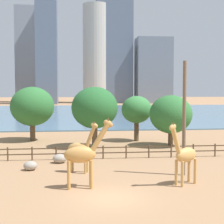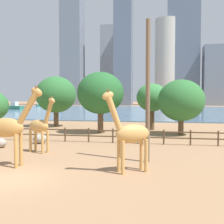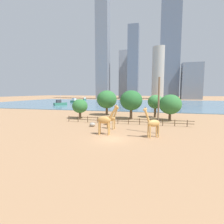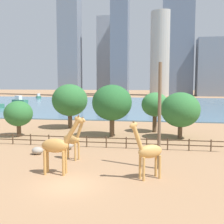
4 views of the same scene
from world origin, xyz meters
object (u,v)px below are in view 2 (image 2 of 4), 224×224
object	(u,v)px
giraffe_tall	(40,126)
giraffe_young	(130,133)
boulder_near_fence	(40,139)
tree_left_small	(100,93)
tree_right_small	(56,95)
utility_pole	(148,91)
boat_barge	(16,107)
tree_left_large	(152,98)
giraffe_companion	(9,128)
tree_right_tall	(181,100)
boat_ferry	(38,105)
boulder_by_pole	(0,143)

from	to	relation	value
giraffe_tall	giraffe_young	distance (m)	8.43
boulder_near_fence	giraffe_tall	bearing A→B (deg)	-64.48
boulder_near_fence	tree_left_small	bearing A→B (deg)	65.83
giraffe_young	tree_right_small	world-z (taller)	tree_right_small
utility_pole	tree_left_small	size ratio (longest dim) A/B	1.27
giraffe_young	boat_barge	bearing A→B (deg)	-88.64
giraffe_tall	boulder_near_fence	distance (m)	4.55
tree_left_large	boat_barge	size ratio (longest dim) A/B	0.92
giraffe_companion	tree_right_tall	distance (m)	19.60
giraffe_companion	tree_left_small	size ratio (longest dim) A/B	0.69
tree_right_tall	boat_ferry	bearing A→B (deg)	123.57
boat_barge	boulder_near_fence	bearing A→B (deg)	-37.73
boat_ferry	boat_barge	distance (m)	32.87
giraffe_young	boat_barge	size ratio (longest dim) A/B	0.72
boulder_by_pole	tree_left_large	size ratio (longest dim) A/B	0.19
tree_left_large	boat_ferry	bearing A→B (deg)	123.35
utility_pole	boat_barge	bearing A→B (deg)	124.91
giraffe_companion	utility_pole	size ratio (longest dim) A/B	0.54
giraffe_tall	giraffe_young	world-z (taller)	giraffe_young
boulder_by_pole	tree_right_small	distance (m)	17.32
giraffe_companion	tree_left_large	xyz separation A→B (m)	(7.40, 20.68, 1.75)
tree_right_small	boat_barge	world-z (taller)	tree_right_small
giraffe_companion	boat_ferry	bearing A→B (deg)	112.89
tree_left_large	boat_ferry	xyz separation A→B (m)	(-54.96, 83.49, -3.12)
utility_pole	tree_right_small	xyz separation A→B (m)	(-14.01, 19.68, 0.04)
boulder_near_fence	tree_right_small	distance (m)	15.29
giraffe_young	tree_left_large	bearing A→B (deg)	-122.87
giraffe_tall	tree_left_small	size ratio (longest dim) A/B	0.60
giraffe_young	giraffe_companion	bearing A→B (deg)	-31.83
tree_right_small	boat_ferry	world-z (taller)	tree_right_small
giraffe_companion	tree_right_tall	world-z (taller)	tree_right_tall
giraffe_tall	boulder_near_fence	xyz separation A→B (m)	(-1.84, 3.86, -1.56)
giraffe_young	utility_pole	size ratio (longest dim) A/B	0.51
giraffe_tall	utility_pole	world-z (taller)	utility_pole
giraffe_companion	tree_right_tall	bearing A→B (deg)	55.07
tree_right_tall	tree_right_small	size ratio (longest dim) A/B	0.86
tree_left_small	tree_right_small	world-z (taller)	tree_right_small
boulder_by_pole	tree_left_small	distance (m)	12.99
giraffe_companion	boat_ferry	xyz separation A→B (m)	(-47.56, 104.17, -1.37)
boulder_near_fence	boat_ferry	world-z (taller)	boat_ferry
boulder_by_pole	boulder_near_fence	bearing A→B (deg)	48.22
utility_pole	tree_right_tall	distance (m)	13.96
utility_pole	boulder_by_pole	xyz separation A→B (m)	(-12.17, 2.96, -4.08)
giraffe_companion	giraffe_tall	bearing A→B (deg)	89.72
utility_pole	tree_right_tall	world-z (taller)	utility_pole
giraffe_companion	giraffe_young	world-z (taller)	giraffe_companion
tree_left_small	tree_left_large	bearing A→B (deg)	37.10
tree_right_tall	tree_right_small	xyz separation A→B (m)	(-16.82, 6.03, 0.73)
boulder_by_pole	tree_left_small	world-z (taller)	tree_left_small
giraffe_young	utility_pole	distance (m)	3.62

